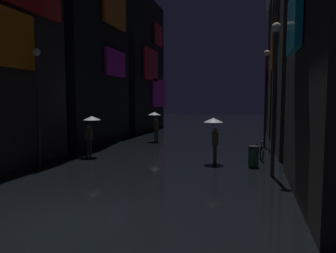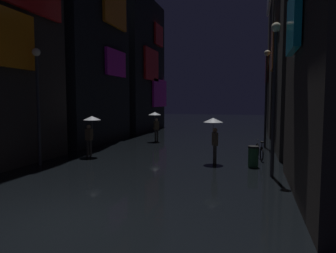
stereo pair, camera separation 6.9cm
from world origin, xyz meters
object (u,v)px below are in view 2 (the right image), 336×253
Objects in this scene: streetlamp_right_near at (274,82)px; streetlamp_right_far at (266,88)px; pedestrian_far_right_clear at (155,118)px; trash_bin at (253,156)px; pedestrian_midstreet_left_clear at (91,125)px; bicycle_parked_at_storefront at (260,151)px; streetlamp_left_near at (38,92)px; pedestrian_foreground_left_clear at (214,128)px.

streetlamp_right_near is 0.96× the size of streetlamp_right_far.
pedestrian_far_right_clear is 2.28× the size of trash_bin.
pedestrian_far_right_clear is (1.38, 6.51, 0.00)m from pedestrian_midstreet_left_clear.
streetlamp_right_far reaches higher than streetlamp_right_near.
bicycle_parked_at_storefront is (8.50, 1.64, -1.28)m from pedestrian_midstreet_left_clear.
bicycle_parked_at_storefront is 0.35× the size of streetlamp_left_near.
streetlamp_right_far is (7.51, -0.76, 2.06)m from pedestrian_far_right_clear.
streetlamp_right_near is at bearing -11.81° from pedestrian_midstreet_left_clear.
streetlamp_right_near reaches higher than trash_bin.
pedestrian_foreground_left_clear is (5.02, -6.51, 0.00)m from pedestrian_far_right_clear.
streetlamp_right_far is (8.90, 5.74, 2.06)m from pedestrian_midstreet_left_clear.
trash_bin is (1.79, -0.33, -1.20)m from pedestrian_foreground_left_clear.
streetlamp_right_far is (0.40, 4.10, 3.34)m from bicycle_parked_at_storefront.
streetlamp_right_far reaches higher than pedestrian_foreground_left_clear.
bicycle_parked_at_storefront is 0.31× the size of streetlamp_right_near.
pedestrian_far_right_clear reaches higher than trash_bin.
streetlamp_right_near is (7.51, -8.37, 1.94)m from pedestrian_far_right_clear.
trash_bin is at bearing 114.69° from streetlamp_right_near.
bicycle_parked_at_storefront is 2.00m from trash_bin.
pedestrian_midstreet_left_clear is 0.37× the size of streetlamp_right_near.
streetlamp_left_near is at bearing -140.13° from streetlamp_right_far.
streetlamp_left_near is (-1.10, -2.61, 1.62)m from pedestrian_midstreet_left_clear.
streetlamp_left_near reaches higher than pedestrian_far_right_clear.
pedestrian_foreground_left_clear is 3.66m from streetlamp_right_near.
bicycle_parked_at_storefront is (7.12, -4.87, -1.28)m from pedestrian_far_right_clear.
pedestrian_far_right_clear is 9.59m from streetlamp_left_near.
bicycle_parked_at_storefront is at bearing 23.87° from streetlamp_left_near.
trash_bin is at bearing 13.71° from streetlamp_left_near.
pedestrian_midstreet_left_clear is 6.41m from pedestrian_foreground_left_clear.
streetlamp_right_near is at bearing -36.60° from pedestrian_foreground_left_clear.
pedestrian_midstreet_left_clear is 9.30m from streetlamp_right_near.
pedestrian_far_right_clear is at bearing 127.62° from pedestrian_foreground_left_clear.
pedestrian_foreground_left_clear is 1.17× the size of bicycle_parked_at_storefront.
pedestrian_foreground_left_clear is 0.37× the size of streetlamp_right_near.
streetlamp_right_near reaches higher than streetlamp_left_near.
pedestrian_far_right_clear is at bearing 145.64° from bicycle_parked_at_storefront.
pedestrian_foreground_left_clear is 2.28× the size of trash_bin.
streetlamp_right_near is at bearing -48.07° from pedestrian_far_right_clear.
streetlamp_right_far is at bearing 90.00° from streetlamp_right_near.
pedestrian_foreground_left_clear is 0.35× the size of streetlamp_right_far.
streetlamp_right_near is 1.11× the size of streetlamp_left_near.
streetlamp_right_near is (2.49, -1.85, 1.94)m from pedestrian_foreground_left_clear.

